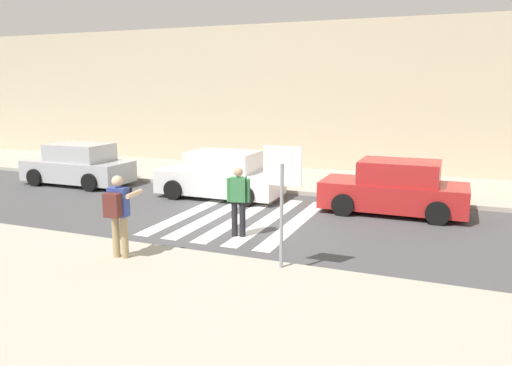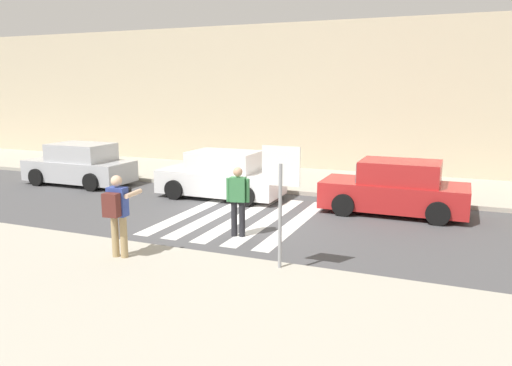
{
  "view_description": "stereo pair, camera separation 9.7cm",
  "coord_description": "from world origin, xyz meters",
  "px_view_note": "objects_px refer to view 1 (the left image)",
  "views": [
    {
      "loc": [
        5.52,
        -12.28,
        3.62
      ],
      "look_at": [
        0.6,
        -0.2,
        1.1
      ],
      "focal_mm": 35.0,
      "sensor_mm": 36.0,
      "label": 1
    },
    {
      "loc": [
        5.61,
        -12.25,
        3.62
      ],
      "look_at": [
        0.6,
        -0.2,
        1.1
      ],
      "focal_mm": 35.0,
      "sensor_mm": 36.0,
      "label": 2
    }
  ],
  "objects_px": {
    "photographer_with_backpack": "(118,209)",
    "parked_car_red": "(395,189)",
    "stop_sign": "(282,180)",
    "pedestrian_crossing": "(238,198)",
    "parked_car_silver": "(78,165)",
    "parked_car_white": "(221,176)"
  },
  "relations": [
    {
      "from": "photographer_with_backpack",
      "to": "parked_car_red",
      "type": "relative_size",
      "value": 0.42
    },
    {
      "from": "stop_sign",
      "to": "pedestrian_crossing",
      "type": "distance_m",
      "value": 2.83
    },
    {
      "from": "stop_sign",
      "to": "pedestrian_crossing",
      "type": "relative_size",
      "value": 1.39
    },
    {
      "from": "parked_car_silver",
      "to": "parked_car_red",
      "type": "height_order",
      "value": "same"
    },
    {
      "from": "parked_car_red",
      "to": "stop_sign",
      "type": "bearing_deg",
      "value": -104.04
    },
    {
      "from": "stop_sign",
      "to": "pedestrian_crossing",
      "type": "xyz_separation_m",
      "value": [
        -1.81,
        1.98,
        -0.9
      ]
    },
    {
      "from": "stop_sign",
      "to": "parked_car_silver",
      "type": "xyz_separation_m",
      "value": [
        -10.08,
        5.78,
        -1.15
      ]
    },
    {
      "from": "pedestrian_crossing",
      "to": "parked_car_red",
      "type": "height_order",
      "value": "pedestrian_crossing"
    },
    {
      "from": "parked_car_silver",
      "to": "photographer_with_backpack",
      "type": "bearing_deg",
      "value": -43.74
    },
    {
      "from": "parked_car_red",
      "to": "parked_car_silver",
      "type": "bearing_deg",
      "value": -180.0
    },
    {
      "from": "photographer_with_backpack",
      "to": "parked_car_silver",
      "type": "distance_m",
      "value": 9.43
    },
    {
      "from": "parked_car_white",
      "to": "stop_sign",
      "type": "bearing_deg",
      "value": -54.4
    },
    {
      "from": "stop_sign",
      "to": "parked_car_white",
      "type": "distance_m",
      "value": 7.2
    },
    {
      "from": "parked_car_silver",
      "to": "parked_car_white",
      "type": "bearing_deg",
      "value": 0.0
    },
    {
      "from": "pedestrian_crossing",
      "to": "parked_car_white",
      "type": "xyz_separation_m",
      "value": [
        -2.33,
        3.8,
        -0.25
      ]
    },
    {
      "from": "parked_car_red",
      "to": "photographer_with_backpack",
      "type": "bearing_deg",
      "value": -125.92
    },
    {
      "from": "photographer_with_backpack",
      "to": "parked_car_silver",
      "type": "height_order",
      "value": "photographer_with_backpack"
    },
    {
      "from": "parked_car_silver",
      "to": "parked_car_white",
      "type": "relative_size",
      "value": 1.0
    },
    {
      "from": "pedestrian_crossing",
      "to": "parked_car_white",
      "type": "distance_m",
      "value": 4.47
    },
    {
      "from": "pedestrian_crossing",
      "to": "parked_car_silver",
      "type": "relative_size",
      "value": 0.42
    },
    {
      "from": "parked_car_silver",
      "to": "parked_car_red",
      "type": "bearing_deg",
      "value": 0.0
    },
    {
      "from": "photographer_with_backpack",
      "to": "parked_car_silver",
      "type": "xyz_separation_m",
      "value": [
        -6.81,
        6.51,
        -0.44
      ]
    }
  ]
}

